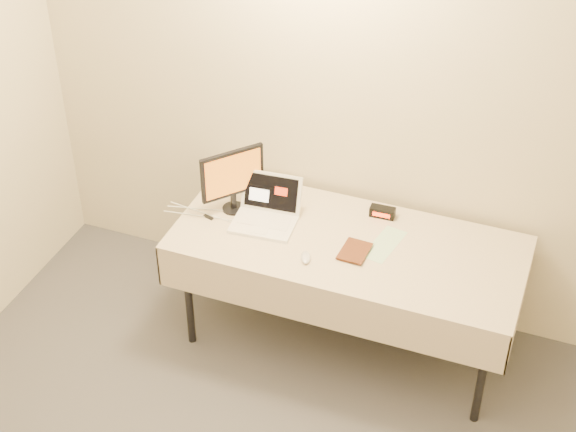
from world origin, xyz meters
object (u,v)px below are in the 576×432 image
(table, at_px, (348,251))
(book, at_px, (342,235))
(laptop, at_px, (267,211))
(monitor, at_px, (232,176))

(table, distance_m, book, 0.17)
(table, height_order, laptop, laptop)
(laptop, xyz_separation_m, monitor, (-0.21, 0.02, 0.16))
(table, height_order, book, book)
(table, xyz_separation_m, laptop, (-0.48, 0.03, 0.12))
(table, bearing_deg, laptop, 176.24)
(monitor, xyz_separation_m, book, (0.67, -0.13, -0.13))
(laptop, bearing_deg, book, -16.96)
(table, relative_size, monitor, 4.94)
(laptop, relative_size, monitor, 0.95)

